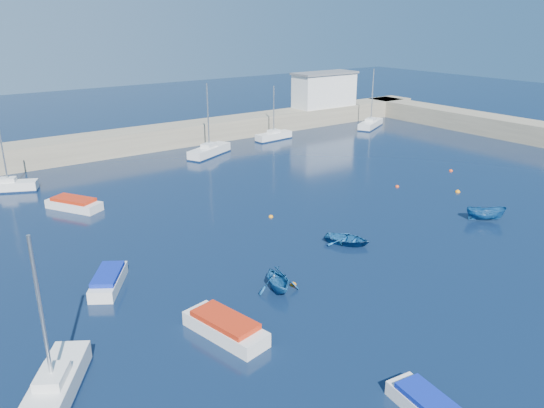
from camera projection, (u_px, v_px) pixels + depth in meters
ground at (446, 293)px, 32.66m from camera, size 220.00×220.00×0.00m
back_wall at (145, 139)px, 67.36m from camera, size 96.00×4.50×2.60m
right_arm at (453, 118)px, 80.91m from camera, size 4.50×32.00×2.60m
harbor_office at (324, 90)px, 82.61m from camera, size 10.00×4.00×5.00m
sailboat_1 at (54, 390)px, 23.30m from camera, size 4.64×5.97×7.99m
sailboat_5 at (9, 186)px, 51.32m from camera, size 5.36×3.54×6.99m
sailboat_6 at (209, 151)px, 64.43m from camera, size 6.76×4.55×8.69m
sailboat_7 at (274, 136)px, 72.61m from camera, size 5.61×2.08×7.30m
sailboat_8 at (371, 124)px, 80.58m from camera, size 6.85×4.74×8.75m
motorboat_0 at (225, 327)px, 28.14m from camera, size 2.75×5.28×1.12m
motorboat_1 at (108, 280)px, 33.21m from camera, size 3.60×4.41×1.05m
motorboat_2 at (74, 204)px, 46.64m from camera, size 4.11×5.26×1.04m
motorboat_3 at (430, 408)px, 22.45m from camera, size 1.90×4.22×0.95m
dinghy_center at (347, 240)px, 39.56m from camera, size 3.81×4.14×0.70m
dinghy_left at (278, 279)px, 32.67m from camera, size 3.30×3.59×1.58m
dinghy_right at (486, 214)px, 43.98m from camera, size 3.15×3.04×1.23m
buoy_0 at (293, 285)px, 33.61m from camera, size 0.42×0.42×0.42m
buoy_1 at (397, 187)px, 52.85m from camera, size 0.39×0.39×0.39m
buoy_2 at (458, 192)px, 51.28m from camera, size 0.47×0.47×0.47m
buoy_3 at (271, 217)px, 44.93m from camera, size 0.40×0.40×0.40m
buoy_4 at (451, 171)px, 58.21m from camera, size 0.41×0.41×0.41m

